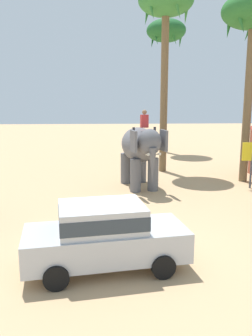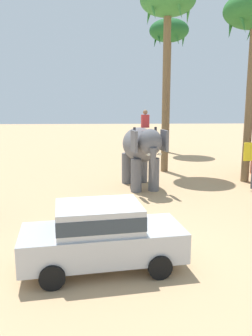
{
  "view_description": "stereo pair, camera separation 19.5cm",
  "coord_description": "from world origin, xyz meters",
  "px_view_note": "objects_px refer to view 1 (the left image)",
  "views": [
    {
      "loc": [
        -0.32,
        -9.01,
        4.2
      ],
      "look_at": [
        0.52,
        4.42,
        1.6
      ],
      "focal_mm": 36.21,
      "sensor_mm": 36.0,
      "label": 1
    },
    {
      "loc": [
        -0.13,
        -9.02,
        4.2
      ],
      "look_at": [
        0.52,
        4.42,
        1.6
      ],
      "focal_mm": 36.21,
      "sensor_mm": 36.0,
      "label": 2
    }
  ],
  "objects_px": {
    "signboard_yellow": "(252,155)",
    "palm_tree_left_of_road": "(166,9)",
    "palm_tree_behind_elephant": "(166,37)",
    "car_sedan_foreground": "(104,234)",
    "elephant_with_mahout": "(140,148)"
  },
  "relations": [
    {
      "from": "palm_tree_behind_elephant",
      "to": "signboard_yellow",
      "type": "xyz_separation_m",
      "value": [
        2.14,
        -12.81,
        -7.8
      ]
    },
    {
      "from": "palm_tree_behind_elephant",
      "to": "palm_tree_left_of_road",
      "type": "xyz_separation_m",
      "value": [
        -1.5,
        -8.25,
        0.0
      ]
    },
    {
      "from": "palm_tree_behind_elephant",
      "to": "palm_tree_left_of_road",
      "type": "distance_m",
      "value": 8.39
    },
    {
      "from": "car_sedan_foreground",
      "to": "palm_tree_behind_elephant",
      "type": "xyz_separation_m",
      "value": [
        5.13,
        20.68,
        8.56
      ]
    },
    {
      "from": "palm_tree_behind_elephant",
      "to": "car_sedan_foreground",
      "type": "bearing_deg",
      "value": -103.93
    },
    {
      "from": "elephant_with_mahout",
      "to": "palm_tree_left_of_road",
      "type": "distance_m",
      "value": 8.76
    },
    {
      "from": "palm_tree_behind_elephant",
      "to": "signboard_yellow",
      "type": "height_order",
      "value": "palm_tree_behind_elephant"
    },
    {
      "from": "elephant_with_mahout",
      "to": "palm_tree_behind_elephant",
      "type": "bearing_deg",
      "value": 74.88
    },
    {
      "from": "elephant_with_mahout",
      "to": "palm_tree_left_of_road",
      "type": "relative_size",
      "value": 0.37
    },
    {
      "from": "car_sedan_foreground",
      "to": "elephant_with_mahout",
      "type": "xyz_separation_m",
      "value": [
        1.78,
        8.3,
        1.06
      ]
    },
    {
      "from": "car_sedan_foreground",
      "to": "signboard_yellow",
      "type": "distance_m",
      "value": 10.74
    },
    {
      "from": "palm_tree_behind_elephant",
      "to": "palm_tree_left_of_road",
      "type": "relative_size",
      "value": 1.0
    },
    {
      "from": "signboard_yellow",
      "to": "palm_tree_left_of_road",
      "type": "bearing_deg",
      "value": 128.61
    },
    {
      "from": "elephant_with_mahout",
      "to": "palm_tree_behind_elephant",
      "type": "xyz_separation_m",
      "value": [
        3.34,
        12.38,
        7.5
      ]
    },
    {
      "from": "elephant_with_mahout",
      "to": "palm_tree_left_of_road",
      "type": "bearing_deg",
      "value": 65.96
    }
  ]
}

